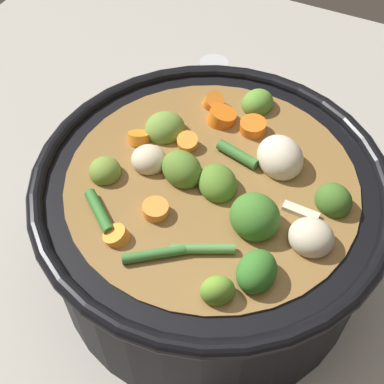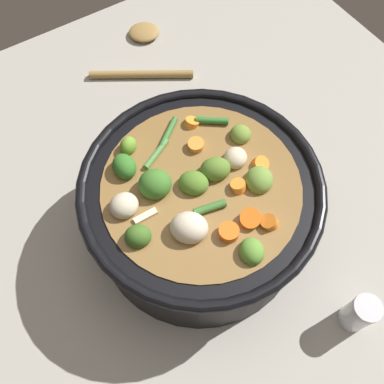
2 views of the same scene
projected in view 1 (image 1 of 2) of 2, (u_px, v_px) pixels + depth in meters
ground_plane at (208, 260)px, 0.58m from camera, size 1.10×1.10×0.00m
cooking_pot at (210, 220)px, 0.52m from camera, size 0.33×0.33×0.17m
salt_shaker at (213, 84)px, 0.71m from camera, size 0.04×0.04×0.07m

